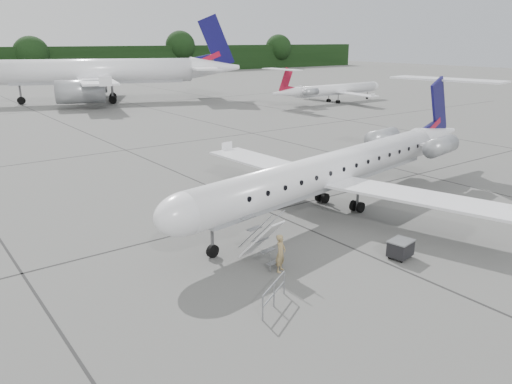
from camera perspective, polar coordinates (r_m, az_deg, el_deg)
ground at (r=28.39m, az=18.18°, el=-4.21°), size 320.00×320.00×0.00m
main_regional_jet at (r=29.44m, az=8.68°, el=4.46°), size 30.69×24.30×7.12m
airstair at (r=22.78m, az=0.57°, el=-5.58°), size 1.18×2.21×2.23m
passenger at (r=22.14m, az=2.84°, el=-6.99°), size 0.76×0.67×1.74m
safety_railing at (r=19.53m, az=2.06°, el=-11.68°), size 1.95×1.15×1.00m
baggage_cart at (r=24.52m, az=16.18°, el=-6.23°), size 1.22×1.05×0.95m
bg_narrowbody at (r=86.37m, az=-17.68°, el=14.29°), size 45.62×39.59×13.71m
bg_regional_right at (r=83.55m, az=9.30°, el=12.07°), size 22.37×16.24×5.82m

